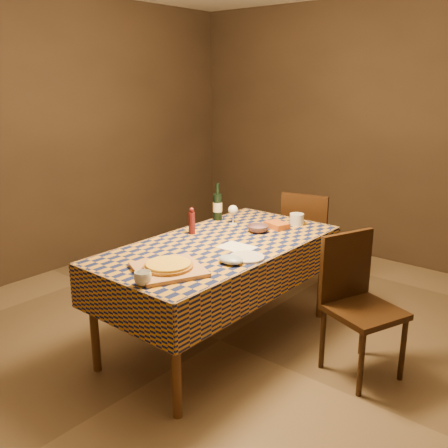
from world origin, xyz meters
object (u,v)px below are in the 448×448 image
at_px(chair_right, 356,296).
at_px(bowl, 258,229).
at_px(pizza, 168,265).
at_px(chair_far, 307,236).
at_px(cutting_board, 169,269).
at_px(wine_bottle, 218,206).
at_px(white_plate, 247,257).
at_px(dining_table, 220,253).

bearing_deg(chair_right, bowl, 173.61).
distance_m(pizza, chair_far, 1.87).
distance_m(cutting_board, wine_bottle, 1.20).
bearing_deg(pizza, chair_right, 48.27).
height_order(cutting_board, white_plate, cutting_board).
bearing_deg(chair_far, cutting_board, -86.36).
height_order(white_plate, chair_far, chair_far).
relative_size(cutting_board, bowl, 2.45).
distance_m(bowl, wine_bottle, 0.47).
xyz_separation_m(pizza, wine_bottle, (-0.52, 1.07, 0.08)).
height_order(pizza, wine_bottle, wine_bottle).
distance_m(cutting_board, white_plate, 0.54).
bearing_deg(dining_table, bowl, 82.84).
xyz_separation_m(dining_table, white_plate, (0.34, -0.12, 0.08)).
height_order(dining_table, white_plate, white_plate).
distance_m(white_plate, chair_right, 0.76).
distance_m(cutting_board, chair_right, 1.24).
bearing_deg(bowl, dining_table, -97.16).
height_order(cutting_board, wine_bottle, wine_bottle).
relative_size(pizza, wine_bottle, 1.17).
xyz_separation_m(dining_table, bowl, (0.05, 0.39, 0.10)).
bearing_deg(white_plate, chair_far, 104.07).
xyz_separation_m(cutting_board, chair_right, (0.81, 0.91, -0.26)).
relative_size(wine_bottle, chair_far, 0.33).
distance_m(wine_bottle, chair_far, 0.94).
relative_size(dining_table, pizza, 5.18).
bearing_deg(chair_right, chair_far, 134.58).
bearing_deg(white_plate, chair_right, 35.59).
xyz_separation_m(white_plate, chair_right, (0.58, 0.42, -0.25)).
bearing_deg(pizza, chair_far, 93.64).
relative_size(dining_table, chair_right, 1.98).
xyz_separation_m(dining_table, chair_far, (-0.00, 1.23, -0.17)).
distance_m(bowl, chair_far, 0.89).
relative_size(cutting_board, wine_bottle, 1.29).
bearing_deg(dining_table, wine_bottle, 131.68).
bearing_deg(bowl, white_plate, -61.00).
bearing_deg(cutting_board, chair_far, 93.64).
xyz_separation_m(cutting_board, chair_far, (-0.12, 1.84, -0.26)).
distance_m(pizza, chair_right, 1.25).
bearing_deg(chair_far, dining_table, -89.78).
height_order(dining_table, chair_right, chair_right).
relative_size(bowl, chair_right, 0.17).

